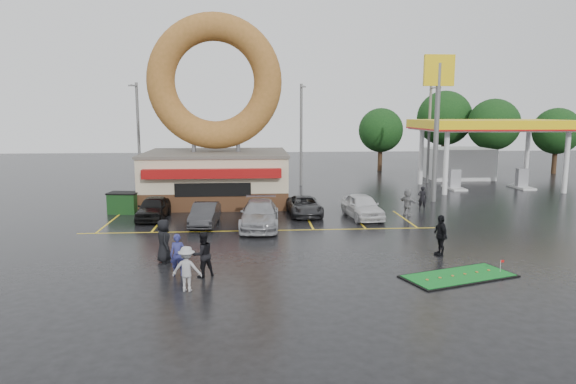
{
  "coord_description": "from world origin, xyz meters",
  "views": [
    {
      "loc": [
        -0.47,
        -24.61,
        6.57
      ],
      "look_at": [
        1.54,
        3.21,
        2.2
      ],
      "focal_mm": 32.0,
      "sensor_mm": 36.0,
      "label": 1
    }
  ],
  "objects": [
    {
      "name": "gas_station",
      "position": [
        20.0,
        20.94,
        3.7
      ],
      "size": [
        12.3,
        13.65,
        5.9
      ],
      "color": "silver",
      "rests_on": "ground"
    },
    {
      "name": "ground",
      "position": [
        0.0,
        0.0,
        0.0
      ],
      "size": [
        120.0,
        120.0,
        0.0
      ],
      "primitive_type": "plane",
      "color": "black",
      "rests_on": "ground"
    },
    {
      "name": "person_cameraman",
      "position": [
        8.2,
        -2.15,
        0.95
      ],
      "size": [
        0.59,
        1.15,
        1.89
      ],
      "primitive_type": "imported",
      "rotation": [
        0.0,
        0.0,
        -1.45
      ],
      "color": "black",
      "rests_on": "ground"
    },
    {
      "name": "car_dgrey",
      "position": [
        -3.19,
        4.96,
        0.65
      ],
      "size": [
        1.68,
        4.06,
        1.31
      ],
      "primitive_type": "imported",
      "rotation": [
        0.0,
        0.0,
        -0.07
      ],
      "color": "#2A2A2C",
      "rests_on": "ground"
    },
    {
      "name": "person_blackjkt",
      "position": [
        -2.45,
        -4.51,
        0.92
      ],
      "size": [
        1.12,
        1.05,
        1.84
      ],
      "primitive_type": "imported",
      "rotation": [
        0.0,
        0.0,
        3.66
      ],
      "color": "black",
      "rests_on": "ground"
    },
    {
      "name": "person_walker_far",
      "position": [
        11.05,
        8.79,
        0.8
      ],
      "size": [
        0.68,
        0.56,
        1.61
      ],
      "primitive_type": "imported",
      "rotation": [
        0.0,
        0.0,
        2.8
      ],
      "color": "black",
      "rests_on": "ground"
    },
    {
      "name": "tree_far_b",
      "position": [
        32.0,
        28.0,
        4.53
      ],
      "size": [
        4.9,
        4.9,
        7.0
      ],
      "color": "#332114",
      "rests_on": "ground"
    },
    {
      "name": "car_white",
      "position": [
        6.4,
        6.34,
        0.76
      ],
      "size": [
        2.27,
        4.62,
        1.52
      ],
      "primitive_type": "imported",
      "rotation": [
        0.0,
        0.0,
        0.11
      ],
      "color": "silver",
      "rests_on": "ground"
    },
    {
      "name": "donut_shop",
      "position": [
        -3.0,
        12.97,
        4.46
      ],
      "size": [
        10.2,
        8.7,
        13.5
      ],
      "color": "#472B19",
      "rests_on": "ground"
    },
    {
      "name": "car_grey",
      "position": [
        2.91,
        7.55,
        0.61
      ],
      "size": [
        2.17,
        4.43,
        1.21
      ],
      "primitive_type": "imported",
      "rotation": [
        0.0,
        0.0,
        0.04
      ],
      "color": "#2A2A2C",
      "rests_on": "ground"
    },
    {
      "name": "streetlight_left",
      "position": [
        -10.0,
        19.92,
        4.78
      ],
      "size": [
        0.4,
        2.21,
        9.0
      ],
      "color": "slate",
      "rests_on": "ground"
    },
    {
      "name": "person_blue",
      "position": [
        -3.48,
        -4.25,
        0.85
      ],
      "size": [
        0.64,
        0.44,
        1.7
      ],
      "primitive_type": "imported",
      "rotation": [
        0.0,
        0.0,
        -0.06
      ],
      "color": "navy",
      "rests_on": "ground"
    },
    {
      "name": "car_black",
      "position": [
        -6.52,
        7.0,
        0.71
      ],
      "size": [
        1.76,
        4.19,
        1.41
      ],
      "primitive_type": "imported",
      "rotation": [
        0.0,
        0.0,
        -0.02
      ],
      "color": "black",
      "rests_on": "ground"
    },
    {
      "name": "tree_far_d",
      "position": [
        14.0,
        32.0,
        4.53
      ],
      "size": [
        4.9,
        4.9,
        7.0
      ],
      "color": "#332114",
      "rests_on": "ground"
    },
    {
      "name": "dumpster",
      "position": [
        -8.82,
        9.08,
        0.65
      ],
      "size": [
        1.94,
        1.43,
        1.3
      ],
      "primitive_type": "cube",
      "rotation": [
        0.0,
        0.0,
        -0.13
      ],
      "color": "#184019",
      "rests_on": "ground"
    },
    {
      "name": "putting_green",
      "position": [
        7.82,
        -5.32,
        0.04
      ],
      "size": [
        4.97,
        3.35,
        0.57
      ],
      "color": "black",
      "rests_on": "ground"
    },
    {
      "name": "tree_far_c",
      "position": [
        22.0,
        34.0,
        5.84
      ],
      "size": [
        6.3,
        6.3,
        9.0
      ],
      "color": "#332114",
      "rests_on": "ground"
    },
    {
      "name": "streetlight_right",
      "position": [
        16.0,
        21.92,
        4.78
      ],
      "size": [
        0.4,
        2.21,
        9.0
      ],
      "color": "slate",
      "rests_on": "ground"
    },
    {
      "name": "person_hoodie",
      "position": [
        -2.88,
        -6.19,
        0.85
      ],
      "size": [
        1.17,
        0.76,
        1.7
      ],
      "primitive_type": "imported",
      "rotation": [
        0.0,
        0.0,
        3.02
      ],
      "color": "#97979A",
      "rests_on": "ground"
    },
    {
      "name": "person_bystander",
      "position": [
        -4.35,
        -2.32,
        0.96
      ],
      "size": [
        0.84,
        1.07,
        1.91
      ],
      "primitive_type": "imported",
      "rotation": [
        0.0,
        0.0,
        1.85
      ],
      "color": "black",
      "rests_on": "ground"
    },
    {
      "name": "shell_sign",
      "position": [
        13.0,
        12.0,
        7.38
      ],
      "size": [
        2.2,
        0.36,
        10.6
      ],
      "color": "slate",
      "rests_on": "ground"
    },
    {
      "name": "car_silver",
      "position": [
        -0.02,
        4.16,
        0.77
      ],
      "size": [
        2.43,
        5.4,
        1.54
      ],
      "primitive_type": "imported",
      "rotation": [
        0.0,
        0.0,
        -0.05
      ],
      "color": "#95969A",
      "rests_on": "ground"
    },
    {
      "name": "tree_far_a",
      "position": [
        26.0,
        30.0,
        5.18
      ],
      "size": [
        5.6,
        5.6,
        8.0
      ],
      "color": "#332114",
      "rests_on": "ground"
    },
    {
      "name": "streetlight_mid",
      "position": [
        4.0,
        20.92,
        4.78
      ],
      "size": [
        0.4,
        2.21,
        9.0
      ],
      "color": "slate",
      "rests_on": "ground"
    },
    {
      "name": "person_walker_near",
      "position": [
        9.47,
        6.93,
        0.87
      ],
      "size": [
        1.17,
        1.67,
        1.74
      ],
      "primitive_type": "imported",
      "rotation": [
        0.0,
        0.0,
        2.03
      ],
      "color": "gray",
      "rests_on": "ground"
    }
  ]
}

